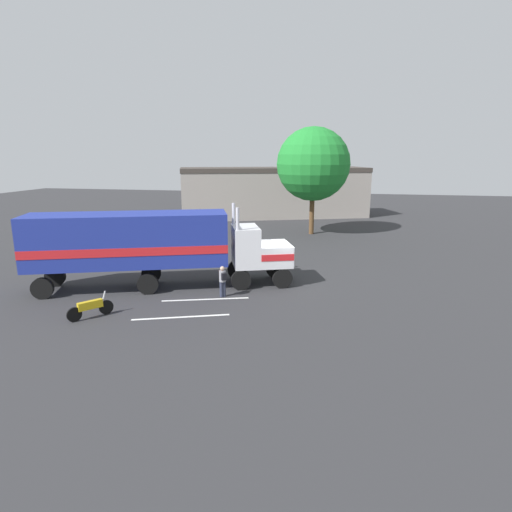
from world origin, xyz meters
The scene contains 9 objects.
ground_plane centered at (0.00, 0.00, 0.00)m, with size 120.00×120.00×0.00m, color #2D2D30.
lane_stripe_near centered at (-3.08, -3.50, 0.01)m, with size 4.40×0.16×0.01m, color silver.
lane_stripe_mid centered at (-3.40, -6.08, 0.01)m, with size 4.40×0.16×0.01m, color silver.
semi_truck centered at (-6.61, -2.16, 2.52)m, with size 14.13×7.27×4.50m.
person_bystander centered at (-2.33, -2.90, 0.89)m, with size 0.45×0.47×1.63m.
parked_car centered at (-8.34, 7.88, 0.81)m, with size 4.73×3.65×1.57m.
motorcycle centered at (-7.37, -6.93, 0.48)m, with size 1.35×1.74×1.12m.
tree_left centered at (0.74, 16.29, 6.33)m, with size 6.57×6.57×9.62m.
building_backdrop centered at (-4.51, 26.92, 3.06)m, with size 22.24×13.08×5.70m.
Camera 1 is at (3.63, -23.49, 7.23)m, focal length 30.36 mm.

